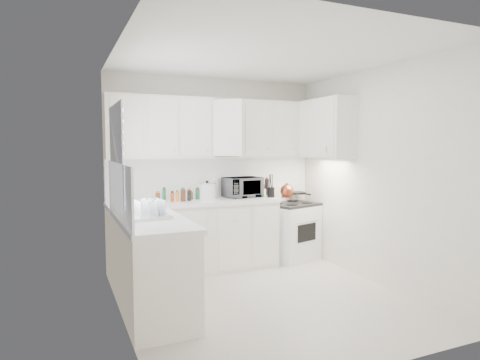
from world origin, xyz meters
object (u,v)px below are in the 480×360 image
tea_kettle (287,190)px  microwave (242,185)px  stove (292,223)px  utensil_crock (271,185)px  rice_cooker (207,190)px  dish_rack (148,208)px

tea_kettle → microwave: microwave is taller
stove → utensil_crock: utensil_crock is taller
utensil_crock → tea_kettle: bearing=-15.7°
stove → microwave: size_ratio=2.12×
stove → microwave: microwave is taller
tea_kettle → rice_cooker: (-1.09, 0.27, 0.02)m
tea_kettle → dish_rack: dish_rack is taller
microwave → utensil_crock: bearing=-34.4°
rice_cooker → utensil_crock: 0.89m
utensil_crock → dish_rack: bearing=-151.2°
microwave → dish_rack: 1.97m
rice_cooker → dish_rack: bearing=-115.2°
microwave → rice_cooker: microwave is taller
rice_cooker → dish_rack: 1.63m
stove → dish_rack: bearing=-170.0°
stove → utensil_crock: bearing=177.3°
stove → dish_rack: size_ratio=2.71×
tea_kettle → dish_rack: 2.34m
tea_kettle → microwave: size_ratio=0.47×
utensil_crock → dish_rack: utensil_crock is taller
tea_kettle → rice_cooker: rice_cooker is taller
microwave → rice_cooker: size_ratio=2.04×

